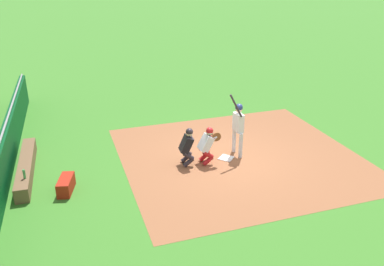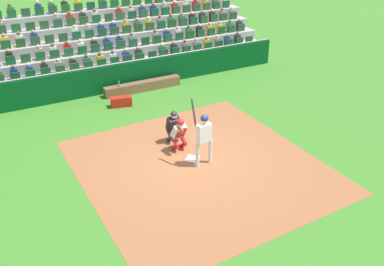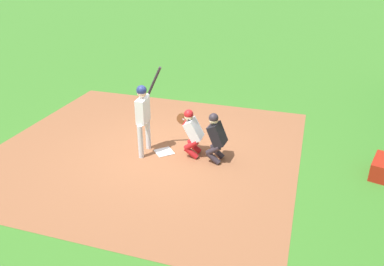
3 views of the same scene
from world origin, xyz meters
TOP-DOWN VIEW (x-y plane):
  - ground_plane at (0.00, 0.00)m, footprint 160.00×160.00m
  - infield_dirt_patch at (0.00, 0.50)m, footprint 7.75×8.15m
  - home_plate_marker at (0.00, 0.00)m, footprint 0.62×0.62m
  - batter_at_plate at (-0.17, 0.45)m, footprint 0.65×0.57m
  - catcher_crouching at (0.12, -0.72)m, footprint 0.49×0.73m
  - home_plate_umpire at (0.04, -1.38)m, footprint 0.48×0.47m
  - equipment_duffel_bag at (0.70, -5.22)m, footprint 0.95×0.55m

SIDE VIEW (x-z plane):
  - ground_plane at x=0.00m, z-range 0.00..0.00m
  - infield_dirt_patch at x=0.00m, z-range 0.00..0.01m
  - home_plate_marker at x=0.00m, z-range 0.01..0.02m
  - equipment_duffel_bag at x=0.70m, z-range 0.00..0.43m
  - home_plate_umpire at x=0.04m, z-range 0.06..1.35m
  - catcher_crouching at x=0.12m, z-range 0.07..1.34m
  - batter_at_plate at x=-0.17m, z-range 0.02..2.30m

